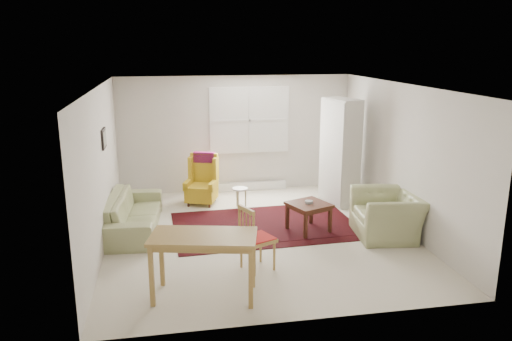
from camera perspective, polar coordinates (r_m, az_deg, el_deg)
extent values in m
cube|color=beige|center=(8.53, 0.37, -7.34)|extent=(5.00, 5.50, 0.01)
cube|color=white|center=(7.96, 0.39, 9.64)|extent=(5.00, 5.50, 0.01)
cube|color=beige|center=(10.81, -2.34, 4.18)|extent=(5.00, 0.04, 2.50)
cube|color=beige|center=(5.58, 5.67, -5.61)|extent=(5.00, 0.04, 2.50)
cube|color=beige|center=(8.08, -17.31, 0.07)|extent=(0.04, 5.50, 2.50)
cube|color=beige|center=(8.95, 16.31, 1.48)|extent=(0.04, 5.50, 2.50)
cube|color=white|center=(10.79, -0.76, 5.78)|extent=(1.72, 0.06, 1.42)
cube|color=white|center=(10.79, -0.76, 5.78)|extent=(1.60, 0.02, 1.30)
cube|color=silver|center=(11.04, -0.68, -1.78)|extent=(1.60, 0.12, 0.18)
cube|color=black|center=(8.48, -17.00, 3.51)|extent=(0.03, 0.42, 0.32)
cube|color=#A78D4D|center=(8.48, -16.90, 3.52)|extent=(0.01, 0.34, 0.24)
imported|color=#929765|center=(8.86, -13.90, -4.01)|extent=(0.98, 2.17, 0.85)
imported|color=#929765|center=(8.62, 14.81, -4.42)|extent=(1.13, 1.26, 0.90)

